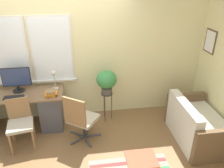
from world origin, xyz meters
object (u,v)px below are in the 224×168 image
at_px(desk_chair_wooden, 20,122).
at_px(plant_stand, 107,97).
at_px(potted_plant, 107,80).
at_px(folding_stool, 141,160).
at_px(mouse, 27,96).
at_px(monitor, 16,79).
at_px(keyboard, 14,97).
at_px(couch_loveseat, 196,126).
at_px(book_stack, 51,93).
at_px(desk_lamp, 54,76).
at_px(office_chair_swivel, 81,118).

height_order(desk_chair_wooden, plant_stand, desk_chair_wooden).
bearing_deg(plant_stand, potted_plant, -90.00).
distance_m(plant_stand, folding_stool, 1.59).
bearing_deg(plant_stand, mouse, -172.89).
bearing_deg(monitor, folding_stool, -39.45).
bearing_deg(potted_plant, keyboard, -173.97).
height_order(mouse, couch_loveseat, mouse).
bearing_deg(plant_stand, book_stack, -169.41).
distance_m(desk_lamp, office_chair_swivel, 0.96).
xyz_separation_m(desk_lamp, folding_stool, (1.29, -1.63, -0.66)).
bearing_deg(folding_stool, mouse, 142.46).
height_order(office_chair_swivel, potted_plant, potted_plant).
height_order(office_chair_swivel, couch_loveseat, office_chair_swivel).
bearing_deg(desk_lamp, plant_stand, -5.07).
xyz_separation_m(keyboard, plant_stand, (1.69, 0.18, -0.22)).
relative_size(desk_chair_wooden, office_chair_swivel, 0.91).
bearing_deg(mouse, monitor, 127.18).
height_order(book_stack, office_chair_swivel, office_chair_swivel).
height_order(mouse, plant_stand, mouse).
xyz_separation_m(desk_lamp, book_stack, (-0.05, -0.28, -0.20)).
height_order(monitor, desk_lamp, monitor).
bearing_deg(monitor, plant_stand, -2.56).
distance_m(mouse, plant_stand, 1.49).
relative_size(mouse, book_stack, 0.25).
xyz_separation_m(desk_lamp, plant_stand, (0.98, -0.09, -0.47)).
bearing_deg(keyboard, desk_lamp, 20.60).
bearing_deg(monitor, desk_chair_wooden, -79.87).
bearing_deg(folding_stool, keyboard, 145.68).
bearing_deg(book_stack, monitor, 156.69).
relative_size(keyboard, mouse, 5.86).
distance_m(desk_lamp, couch_loveseat, 2.76).
distance_m(desk_chair_wooden, folding_stool, 2.12).
xyz_separation_m(monitor, office_chair_swivel, (1.13, -0.65, -0.53)).
xyz_separation_m(couch_loveseat, potted_plant, (-1.52, 0.82, 0.61)).
bearing_deg(desk_lamp, office_chair_swivel, -55.29).
relative_size(monitor, folding_stool, 1.19).
bearing_deg(plant_stand, desk_lamp, 174.93).
distance_m(office_chair_swivel, folding_stool, 1.29).
bearing_deg(keyboard, folding_stool, -34.32).
distance_m(book_stack, couch_loveseat, 2.69).
relative_size(monitor, couch_loveseat, 0.42).
bearing_deg(plant_stand, keyboard, -173.97).
xyz_separation_m(potted_plant, folding_stool, (0.31, -1.54, -0.55)).
distance_m(monitor, desk_lamp, 0.67).
bearing_deg(book_stack, keyboard, 178.68).
bearing_deg(mouse, office_chair_swivel, -22.59).
bearing_deg(mouse, desk_chair_wooden, -103.48).
xyz_separation_m(monitor, desk_chair_wooden, (0.11, -0.61, -0.53)).
xyz_separation_m(plant_stand, folding_stool, (0.31, -1.54, -0.18)).
relative_size(desk_lamp, desk_chair_wooden, 0.42).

